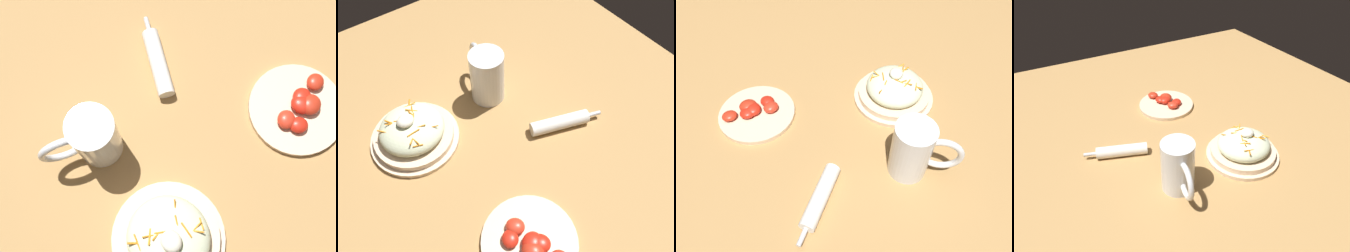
# 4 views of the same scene
# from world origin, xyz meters

# --- Properties ---
(ground_plane) EXTENTS (1.43, 1.43, 0.00)m
(ground_plane) POSITION_xyz_m (0.00, 0.00, 0.00)
(ground_plane) COLOR #B2844C
(salad_plate) EXTENTS (0.21, 0.21, 0.09)m
(salad_plate) POSITION_xyz_m (0.04, -0.21, 0.03)
(salad_plate) COLOR beige
(salad_plate) RESTS_ON ground_plane
(beer_mug) EXTENTS (0.09, 0.15, 0.14)m
(beer_mug) POSITION_xyz_m (-0.19, -0.23, 0.06)
(beer_mug) COLOR white
(beer_mug) RESTS_ON ground_plane
(napkin_roll) EXTENTS (0.18, 0.08, 0.03)m
(napkin_roll) POSITION_xyz_m (-0.27, -0.04, 0.02)
(napkin_roll) COLOR white
(napkin_roll) RESTS_ON ground_plane
(tomato_plate) EXTENTS (0.20, 0.20, 0.04)m
(tomato_plate) POSITION_xyz_m (-0.03, 0.15, 0.01)
(tomato_plate) COLOR beige
(tomato_plate) RESTS_ON ground_plane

